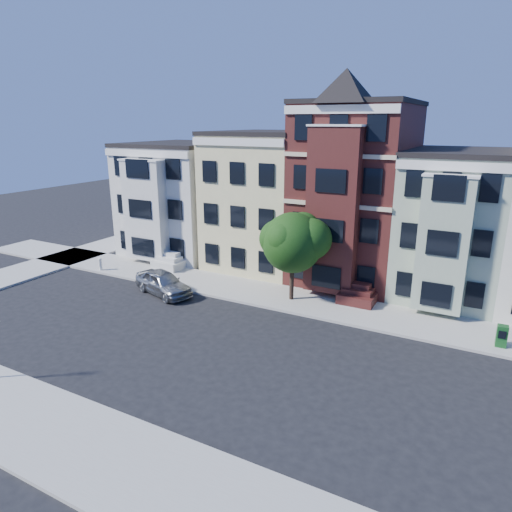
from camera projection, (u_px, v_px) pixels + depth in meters
The scene contains 11 objects.
ground at pixel (259, 364), 21.47m from camera, with size 120.00×120.00×0.00m, color black.
far_sidewalk at pixel (320, 305), 28.20m from camera, with size 60.00×4.00×0.15m, color #9E9B93.
near_sidewalk at pixel (144, 473), 14.69m from camera, with size 60.00×4.00×0.15m, color #9E9B93.
house_white at pixel (184, 200), 39.25m from camera, with size 8.00×9.00×9.00m, color silver.
house_yellow at pixel (267, 201), 35.47m from camera, with size 7.00×9.00×10.00m, color beige.
house_brown at pixel (356, 195), 32.01m from camera, with size 7.00×9.00×12.00m, color #421815.
house_green at pixel (453, 226), 29.48m from camera, with size 6.00×9.00×9.00m, color #98A98E.
street_tree at pixel (292, 247), 27.97m from camera, with size 5.90×5.90×6.86m, color #204C14, non-canonical shape.
parked_car at pixel (163, 283), 29.96m from camera, with size 1.86×4.62×1.58m, color gray.
newspaper_box at pixel (502, 336), 22.69m from camera, with size 0.50×0.45×1.12m, color #17501E.
fire_hydrant at pixel (100, 265), 34.45m from camera, with size 0.27×0.27×0.75m, color silver.
Camera 1 is at (8.92, -16.93, 10.97)m, focal length 32.00 mm.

